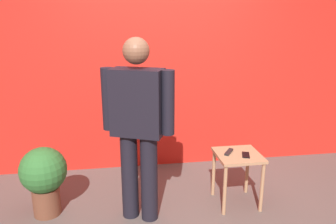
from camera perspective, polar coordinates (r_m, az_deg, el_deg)
name	(u,v)px	position (r m, az deg, el deg)	size (l,w,h in m)	color
back_wall_red	(162,59)	(4.05, -1.10, 9.18)	(6.25, 0.12, 2.75)	red
standing_person	(138,123)	(2.93, -5.26, -1.85)	(0.66, 0.39, 1.70)	black
side_table	(238,163)	(3.41, 12.07, -8.72)	(0.44, 0.44, 0.55)	tan
cell_phone	(246,155)	(3.34, 13.41, -7.30)	(0.07, 0.14, 0.01)	black
tv_remote	(229,152)	(3.37, 10.57, -6.87)	(0.04, 0.17, 0.02)	black
potted_plant	(44,176)	(3.39, -20.84, -10.35)	(0.44, 0.44, 0.69)	brown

